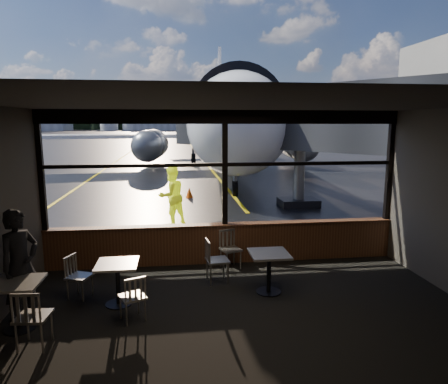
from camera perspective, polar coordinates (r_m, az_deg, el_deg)
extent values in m
plane|color=black|center=(128.90, -6.85, 8.27)|extent=(520.00, 520.00, 0.00)
cube|color=black|center=(6.77, 3.55, -18.46)|extent=(8.00, 6.00, 0.01)
cube|color=#38332D|center=(5.97, 3.91, 12.53)|extent=(8.00, 6.00, 0.04)
cube|color=#443E37|center=(3.41, 13.75, -15.91)|extent=(8.00, 0.04, 3.50)
cube|color=#4E2A17|center=(9.34, 0.11, -7.41)|extent=(8.00, 0.28, 0.90)
cube|color=black|center=(8.93, 0.11, 10.67)|extent=(8.00, 0.18, 0.30)
cube|color=black|center=(9.34, -24.71, 2.66)|extent=(0.12, 0.12, 2.60)
cube|color=black|center=(8.99, 0.11, 3.31)|extent=(0.12, 0.12, 2.60)
cube|color=black|center=(10.27, 22.58, 3.37)|extent=(0.12, 0.12, 2.60)
cube|color=black|center=(8.97, 0.11, 3.95)|extent=(8.00, 0.10, 0.08)
imported|color=black|center=(7.42, -27.12, -9.26)|extent=(0.75, 0.81, 1.86)
imported|color=#BFF219|center=(12.74, -7.52, -0.54)|extent=(1.17, 1.11, 1.90)
cone|color=#FF5208|center=(17.53, -4.99, -0.07)|extent=(0.32, 0.32, 0.45)
cylinder|color=silver|center=(193.02, -16.10, 9.33)|extent=(8.00, 8.00, 6.00)
cylinder|color=silver|center=(191.78, -13.11, 9.45)|extent=(8.00, 8.00, 6.00)
cylinder|color=silver|center=(191.06, -10.09, 9.55)|extent=(8.00, 8.00, 6.00)
cube|color=black|center=(218.87, -7.11, 10.42)|extent=(360.00, 3.00, 12.00)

